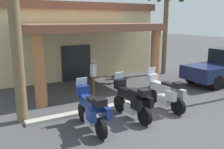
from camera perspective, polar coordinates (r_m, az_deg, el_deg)
ground_plane at (r=9.44m, az=8.79°, el=-10.06°), size 80.00×80.00×0.00m
motel_building at (r=17.17m, az=-11.35°, el=8.15°), size 11.57×9.65×4.61m
motorcycle_blue at (r=8.27m, az=-4.77°, el=-8.07°), size 0.72×2.21×1.61m
motorcycle_black at (r=9.20m, az=4.58°, el=-5.90°), size 0.71×2.21×1.61m
motorcycle_silver at (r=10.32m, az=12.07°, el=-4.08°), size 0.71×2.21×1.61m
pedestrian at (r=12.27m, az=-4.33°, el=0.35°), size 0.32×0.49×1.75m
palm_tree_near_portico at (r=17.00m, az=12.40°, el=15.74°), size 2.64×2.59×6.03m
curb_strip at (r=10.46m, az=0.33°, el=-7.25°), size 7.15×0.36×0.12m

